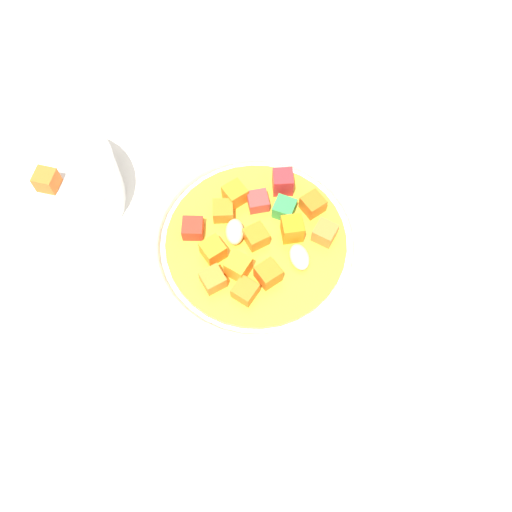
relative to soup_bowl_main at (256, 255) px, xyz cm
name	(u,v)px	position (x,y,z in cm)	size (l,w,h in cm)	color
ground_plane	(256,278)	(0.00, -0.01, -4.18)	(140.00, 140.00, 2.00)	silver
soup_bowl_main	(256,255)	(0.00, 0.00, 0.00)	(15.38, 15.38, 6.98)	white
spoon	(397,394)	(13.32, -0.47, -2.78)	(10.71, 18.16, 0.87)	silver
side_bowl_small	(50,186)	(-15.97, -5.87, -0.72)	(10.77, 10.77, 5.57)	white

